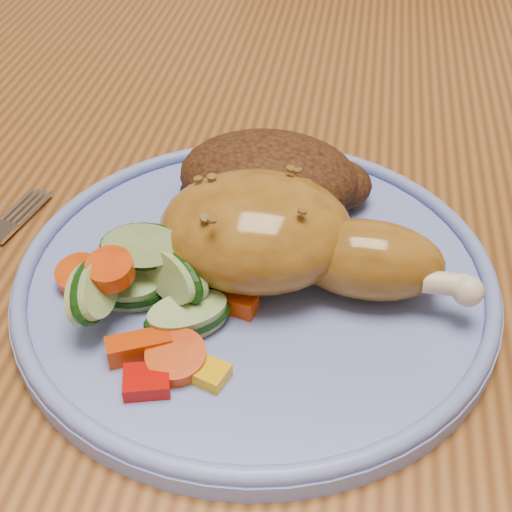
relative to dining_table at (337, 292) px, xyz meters
name	(u,v)px	position (x,y,z in m)	size (l,w,h in m)	color
dining_table	(337,292)	(0.00, 0.00, 0.00)	(0.90, 1.40, 0.75)	brown
chair_far	(356,106)	(0.00, 0.63, -0.17)	(0.42, 0.42, 0.91)	#4C2D16
plate	(256,281)	(-0.05, -0.09, 0.09)	(0.30, 0.30, 0.01)	#6679CC
plate_rim	(256,268)	(-0.05, -0.09, 0.10)	(0.30, 0.30, 0.01)	#6679CC
chicken_leg	(283,237)	(-0.03, -0.09, 0.12)	(0.20, 0.10, 0.06)	#95631F
rice_pilaf	(272,179)	(-0.05, -0.02, 0.12)	(0.13, 0.09, 0.05)	#412210
vegetable_pile	(144,292)	(-0.11, -0.14, 0.11)	(0.13, 0.11, 0.06)	#A50A05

